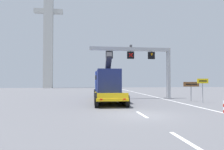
# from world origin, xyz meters

# --- Properties ---
(ground) EXTENTS (112.00, 112.00, 0.00)m
(ground) POSITION_xyz_m (0.00, 0.00, 0.00)
(ground) COLOR #5B5B60
(lane_markings) EXTENTS (0.20, 69.95, 0.01)m
(lane_markings) POSITION_xyz_m (0.11, 27.68, 0.01)
(lane_markings) COLOR silver
(lane_markings) RESTS_ON ground
(edge_line_right) EXTENTS (0.20, 63.00, 0.01)m
(edge_line_right) POSITION_xyz_m (6.20, 12.00, 0.01)
(edge_line_right) COLOR silver
(edge_line_right) RESTS_ON ground
(overhead_lane_gantry) EXTENTS (10.91, 0.90, 7.00)m
(overhead_lane_gantry) POSITION_xyz_m (3.52, 11.98, 5.37)
(overhead_lane_gantry) COLOR #9EA0A5
(overhead_lane_gantry) RESTS_ON ground
(heavy_haul_truck_yellow) EXTENTS (3.39, 14.13, 5.30)m
(heavy_haul_truck_yellow) POSITION_xyz_m (-1.25, 11.43, 1.99)
(heavy_haul_truck_yellow) COLOR yellow
(heavy_haul_truck_yellow) RESTS_ON ground
(exit_sign_yellow) EXTENTS (1.25, 0.15, 2.58)m
(exit_sign_yellow) POSITION_xyz_m (8.49, 6.36, 1.91)
(exit_sign_yellow) COLOR #9EA0A5
(exit_sign_yellow) RESTS_ON ground
(tourist_info_sign_brown) EXTENTS (1.89, 0.15, 2.22)m
(tourist_info_sign_brown) POSITION_xyz_m (8.23, 8.22, 1.73)
(tourist_info_sign_brown) COLOR #9EA0A5
(tourist_info_sign_brown) RESTS_ON ground
(bridge_pylon_distant) EXTENTS (9.00, 2.00, 40.05)m
(bridge_pylon_distant) POSITION_xyz_m (-15.82, 53.08, 20.42)
(bridge_pylon_distant) COLOR #B7B7B2
(bridge_pylon_distant) RESTS_ON ground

